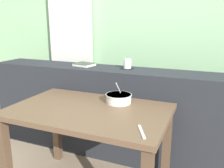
% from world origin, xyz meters
% --- Properties ---
extents(outdoor_backdrop, '(4.80, 0.08, 2.80)m').
position_xyz_m(outdoor_backdrop, '(0.00, 1.19, 1.40)').
color(outdoor_backdrop, '#8EBC89').
rests_on(outdoor_backdrop, ground).
extents(curtain_left_panel, '(0.56, 0.06, 2.50)m').
position_xyz_m(curtain_left_panel, '(-0.91, 1.09, 1.25)').
color(curtain_left_panel, silver).
rests_on(curtain_left_panel, ground).
extents(dark_console_ledge, '(2.80, 0.36, 0.86)m').
position_xyz_m(dark_console_ledge, '(0.00, 0.55, 0.43)').
color(dark_console_ledge, '#23262B').
rests_on(dark_console_ledge, ground).
extents(breakfast_table, '(1.12, 0.71, 0.68)m').
position_xyz_m(breakfast_table, '(-0.07, -0.06, 0.58)').
color(breakfast_table, brown).
rests_on(breakfast_table, ground).
extents(coaster_square, '(0.10, 0.10, 0.00)m').
position_xyz_m(coaster_square, '(-0.01, 0.59, 0.86)').
color(coaster_square, black).
rests_on(coaster_square, dark_console_ledge).
extents(juice_glass, '(0.07, 0.07, 0.09)m').
position_xyz_m(juice_glass, '(-0.01, 0.59, 0.90)').
color(juice_glass, white).
rests_on(juice_glass, coaster_square).
extents(closed_book, '(0.21, 0.19, 0.03)m').
position_xyz_m(closed_book, '(-0.44, 0.56, 0.87)').
color(closed_book, '#334233').
rests_on(closed_book, dark_console_ledge).
extents(soup_bowl, '(0.20, 0.20, 0.16)m').
position_xyz_m(soup_bowl, '(0.08, 0.14, 0.71)').
color(soup_bowl, silver).
rests_on(soup_bowl, breakfast_table).
extents(fork_utensil, '(0.09, 0.16, 0.01)m').
position_xyz_m(fork_utensil, '(0.38, -0.28, 0.68)').
color(fork_utensil, silver).
rests_on(fork_utensil, breakfast_table).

